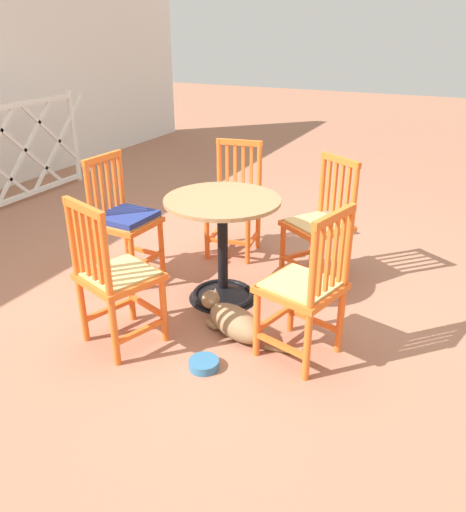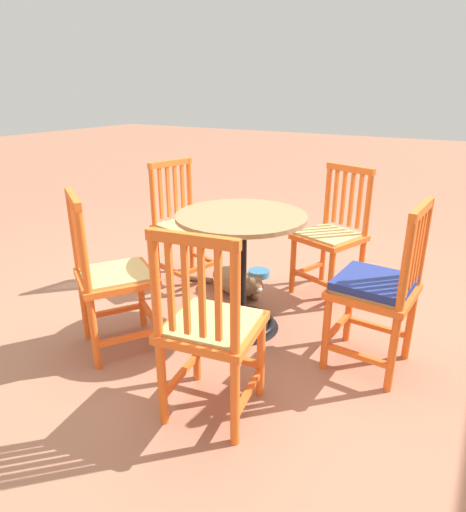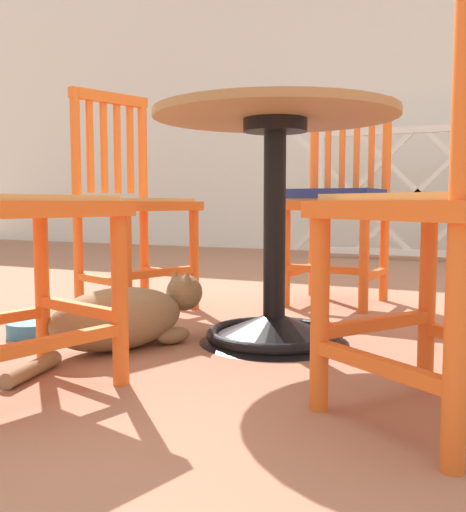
% 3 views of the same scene
% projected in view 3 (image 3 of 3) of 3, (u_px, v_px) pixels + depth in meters
% --- Properties ---
extents(ground_plane, '(24.00, 24.00, 0.00)m').
position_uv_depth(ground_plane, '(268.00, 343.00, 1.85)').
color(ground_plane, '#A36B51').
extents(building_wall_backdrop, '(10.00, 0.20, 2.80)m').
position_uv_depth(building_wall_backdrop, '(419.00, 91.00, 4.97)').
color(building_wall_backdrop, white).
rests_on(building_wall_backdrop, ground_plane).
extents(cafe_table, '(0.76, 0.76, 0.73)m').
position_uv_depth(cafe_table, '(274.00, 254.00, 1.83)').
color(cafe_table, black).
rests_on(cafe_table, ground_plane).
extents(orange_chair_by_planter, '(0.55, 0.55, 0.91)m').
position_uv_depth(orange_chair_by_planter, '(455.00, 209.00, 1.13)').
color(orange_chair_by_planter, orange).
rests_on(orange_chair_by_planter, ground_plane).
extents(orange_chair_near_fence, '(0.42, 0.42, 0.91)m').
position_uv_depth(orange_chair_near_fence, '(339.00, 202.00, 2.54)').
color(orange_chair_near_fence, orange).
rests_on(orange_chair_near_fence, ground_plane).
extents(orange_chair_tucked_in, '(0.51, 0.51, 0.91)m').
position_uv_depth(orange_chair_tucked_in, '(131.00, 206.00, 2.41)').
color(orange_chair_tucked_in, orange).
rests_on(orange_chair_tucked_in, ground_plane).
extents(orange_chair_at_corner, '(0.49, 0.49, 0.91)m').
position_uv_depth(orange_chair_at_corner, '(3.00, 208.00, 1.34)').
color(orange_chair_at_corner, orange).
rests_on(orange_chair_at_corner, ground_plane).
extents(tabby_cat, '(0.36, 0.73, 0.23)m').
position_uv_depth(tabby_cat, '(129.00, 317.00, 1.78)').
color(tabby_cat, '#8E704C').
rests_on(tabby_cat, ground_plane).
extents(pet_water_bowl, '(0.17, 0.17, 0.05)m').
position_uv_depth(pet_water_bowl, '(33.00, 329.00, 1.93)').
color(pet_water_bowl, teal).
rests_on(pet_water_bowl, ground_plane).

